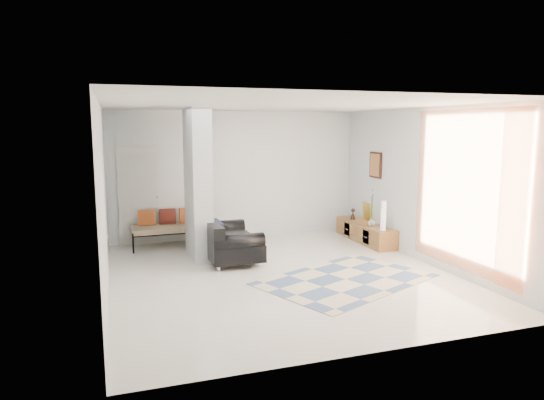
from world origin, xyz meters
name	(u,v)px	position (x,y,z in m)	size (l,w,h in m)	color
floor	(281,275)	(0.00, 0.00, 0.00)	(6.00, 6.00, 0.00)	silver
ceiling	(282,105)	(0.00, 0.00, 2.80)	(6.00, 6.00, 0.00)	white
wall_back	(237,175)	(0.00, 3.00, 1.40)	(6.00, 6.00, 0.00)	silver
wall_front	(376,228)	(0.00, -3.00, 1.40)	(6.00, 6.00, 0.00)	silver
wall_left	(103,200)	(-2.75, 0.00, 1.40)	(6.00, 6.00, 0.00)	silver
wall_right	(425,186)	(2.75, 0.00, 1.40)	(6.00, 6.00, 0.00)	silver
partition_column	(198,184)	(-1.10, 1.60, 1.40)	(0.35, 1.20, 2.80)	silver
hallway_door	(139,196)	(-2.10, 2.96, 1.02)	(0.85, 0.06, 2.04)	silver
curtain	(465,191)	(2.67, -1.15, 1.45)	(2.55, 2.55, 0.00)	#FF7B43
wall_art	(376,165)	(2.72, 1.70, 1.65)	(0.04, 0.45, 0.55)	#38180F
media_console	(365,232)	(2.52, 1.70, 0.20)	(0.45, 1.91, 0.80)	brown
loveseat	(227,241)	(-0.65, 1.20, 0.36)	(0.95, 1.60, 0.76)	silver
daybed	(175,226)	(-1.43, 2.62, 0.41)	(1.85, 0.82, 0.77)	black
area_rug	(346,279)	(0.90, -0.59, 0.01)	(2.69, 1.80, 0.01)	beige
cylinder_lamp	(383,216)	(2.50, 0.96, 0.70)	(0.11, 0.11, 0.59)	white
bronze_figurine	(353,214)	(2.47, 2.19, 0.52)	(0.12, 0.12, 0.24)	#321E16
vase	(371,222)	(2.47, 1.37, 0.48)	(0.16, 0.16, 0.17)	white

